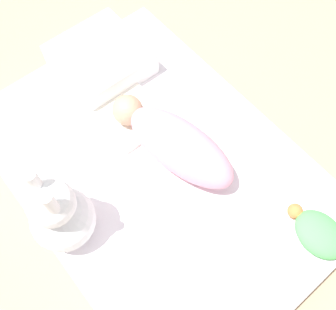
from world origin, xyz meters
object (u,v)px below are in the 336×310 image
(swaddled_baby, at_px, (175,143))
(bunny_plush, at_px, (60,215))
(turtle_plush, at_px, (318,233))
(pillow, at_px, (101,59))

(swaddled_baby, relative_size, bunny_plush, 1.39)
(bunny_plush, distance_m, turtle_plush, 0.77)
(pillow, distance_m, turtle_plush, 0.97)
(turtle_plush, bearing_deg, swaddled_baby, 17.16)
(bunny_plush, relative_size, turtle_plush, 1.72)
(bunny_plush, bearing_deg, turtle_plush, -131.40)
(turtle_plush, bearing_deg, pillow, 7.37)
(swaddled_baby, xyz_separation_m, pillow, (0.46, -0.03, -0.03))
(bunny_plush, height_order, turtle_plush, bunny_plush)
(bunny_plush, bearing_deg, swaddled_baby, -91.27)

